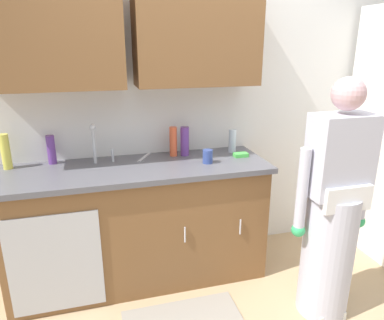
% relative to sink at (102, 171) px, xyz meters
% --- Properties ---
extents(kitchen_wall_with_uppers, '(4.80, 0.44, 2.70)m').
position_rel_sink_xyz_m(kitchen_wall_with_uppers, '(0.66, 0.29, 0.55)').
color(kitchen_wall_with_uppers, silver).
rests_on(kitchen_wall_with_uppers, ground).
extents(counter_cabinet, '(1.90, 0.62, 0.90)m').
position_rel_sink_xyz_m(counter_cabinet, '(0.25, -0.01, -0.48)').
color(counter_cabinet, brown).
rests_on(counter_cabinet, ground).
extents(countertop, '(1.96, 0.66, 0.04)m').
position_rel_sink_xyz_m(countertop, '(0.25, -0.01, -0.01)').
color(countertop, '#595960').
rests_on(countertop, counter_cabinet).
extents(sink, '(0.50, 0.36, 0.35)m').
position_rel_sink_xyz_m(sink, '(0.00, 0.00, 0.00)').
color(sink, '#B7BABF').
rests_on(sink, counter_cabinet).
extents(person_at_sink, '(0.55, 0.34, 1.62)m').
position_rel_sink_xyz_m(person_at_sink, '(1.42, -0.74, -0.23)').
color(person_at_sink, white).
rests_on(person_at_sink, ground).
extents(bottle_water_tall, '(0.06, 0.06, 0.24)m').
position_rel_sink_xyz_m(bottle_water_tall, '(0.57, 0.17, 0.13)').
color(bottle_water_tall, '#E05933').
rests_on(bottle_water_tall, countertop).
extents(bottle_cleaner_spray, '(0.06, 0.06, 0.22)m').
position_rel_sink_xyz_m(bottle_cleaner_spray, '(-0.35, 0.22, 0.12)').
color(bottle_cleaner_spray, '#66388C').
rests_on(bottle_cleaner_spray, countertop).
extents(bottle_soap, '(0.06, 0.06, 0.19)m').
position_rel_sink_xyz_m(bottle_soap, '(1.06, 0.14, 0.11)').
color(bottle_soap, silver).
rests_on(bottle_soap, countertop).
extents(bottle_water_short, '(0.07, 0.07, 0.23)m').
position_rel_sink_xyz_m(bottle_water_short, '(0.66, 0.16, 0.13)').
color(bottle_water_short, '#66388C').
rests_on(bottle_water_short, countertop).
extents(bottle_dish_liquid, '(0.06, 0.06, 0.26)m').
position_rel_sink_xyz_m(bottle_dish_liquid, '(-0.65, 0.18, 0.14)').
color(bottle_dish_liquid, '#D8D14C').
rests_on(bottle_dish_liquid, countertop).
extents(cup_by_sink, '(0.08, 0.08, 0.10)m').
position_rel_sink_xyz_m(cup_by_sink, '(0.78, -0.08, 0.07)').
color(cup_by_sink, '#33478C').
rests_on(cup_by_sink, countertop).
extents(knife_on_counter, '(0.14, 0.22, 0.01)m').
position_rel_sink_xyz_m(knife_on_counter, '(0.34, 0.19, 0.02)').
color(knife_on_counter, silver).
rests_on(knife_on_counter, countertop).
extents(sponge, '(0.11, 0.07, 0.03)m').
position_rel_sink_xyz_m(sponge, '(1.08, 0.00, 0.03)').
color(sponge, '#4CBF4C').
rests_on(sponge, countertop).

